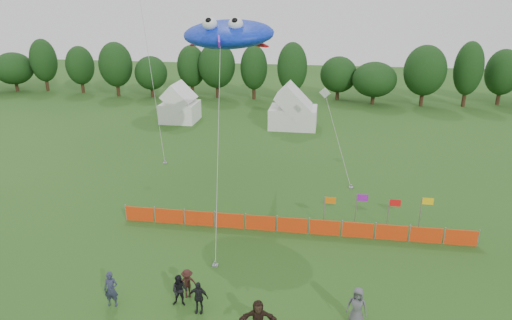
# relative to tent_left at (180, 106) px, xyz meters

# --- Properties ---
(ground) EXTENTS (160.00, 160.00, 0.00)m
(ground) POSITION_rel_tent_left_xyz_m (13.06, -32.06, -1.82)
(ground) COLOR #234C16
(ground) RESTS_ON ground
(treeline) EXTENTS (104.57, 8.78, 8.36)m
(treeline) POSITION_rel_tent_left_xyz_m (14.67, 12.87, 2.36)
(treeline) COLOR #382314
(treeline) RESTS_ON ground
(tent_left) EXTENTS (4.09, 4.09, 3.61)m
(tent_left) POSITION_rel_tent_left_xyz_m (0.00, 0.00, 0.00)
(tent_left) COLOR white
(tent_left) RESTS_ON ground
(tent_right) EXTENTS (5.27, 4.22, 3.72)m
(tent_right) POSITION_rel_tent_left_xyz_m (13.28, -0.63, 0.06)
(tent_right) COLOR white
(tent_right) RESTS_ON ground
(barrier_fence) EXTENTS (21.90, 0.06, 1.00)m
(barrier_fence) POSITION_rel_tent_left_xyz_m (15.14, -24.71, -1.32)
(barrier_fence) COLOR red
(barrier_fence) RESTS_ON ground
(flag_row) EXTENTS (6.73, 0.58, 2.16)m
(flag_row) POSITION_rel_tent_left_xyz_m (20.24, -23.12, -0.42)
(flag_row) COLOR gray
(flag_row) RESTS_ON ground
(spectator_a) EXTENTS (0.71, 0.51, 1.81)m
(spectator_a) POSITION_rel_tent_left_xyz_m (7.23, -33.15, -0.92)
(spectator_a) COLOR #282C43
(spectator_a) RESTS_ON ground
(spectator_b) EXTENTS (0.83, 0.67, 1.62)m
(spectator_b) POSITION_rel_tent_left_xyz_m (10.43, -32.62, -1.01)
(spectator_b) COLOR black
(spectator_b) RESTS_ON ground
(spectator_c) EXTENTS (1.11, 0.84, 1.52)m
(spectator_c) POSITION_rel_tent_left_xyz_m (10.59, -31.95, -1.06)
(spectator_c) COLOR black
(spectator_c) RESTS_ON ground
(spectator_d) EXTENTS (0.96, 0.42, 1.62)m
(spectator_d) POSITION_rel_tent_left_xyz_m (11.43, -32.96, -1.01)
(spectator_d) COLOR black
(spectator_d) RESTS_ON ground
(spectator_e) EXTENTS (1.03, 0.79, 1.89)m
(spectator_e) POSITION_rel_tent_left_xyz_m (18.67, -32.69, -0.88)
(spectator_e) COLOR #4F5054
(spectator_e) RESTS_ON ground
(spectator_f) EXTENTS (1.69, 0.75, 1.76)m
(spectator_f) POSITION_rel_tent_left_xyz_m (14.40, -34.07, -0.94)
(spectator_f) COLOR black
(spectator_f) RESTS_ON ground
(stingray_kite) EXTENTS (8.38, 19.13, 12.76)m
(stingray_kite) POSITION_rel_tent_left_xyz_m (10.11, -18.66, 9.70)
(stingray_kite) COLOR #1135F2
(stingray_kite) RESTS_ON ground
(small_kite_white) EXTENTS (3.10, 10.68, 5.79)m
(small_kite_white) POSITION_rel_tent_left_xyz_m (17.43, -10.02, 1.74)
(small_kite_white) COLOR silver
(small_kite_white) RESTS_ON ground
(small_kite_dark) EXTENTS (4.09, 6.10, 14.71)m
(small_kite_dark) POSITION_rel_tent_left_xyz_m (1.12, -10.88, 6.01)
(small_kite_dark) COLOR black
(small_kite_dark) RESTS_ON ground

